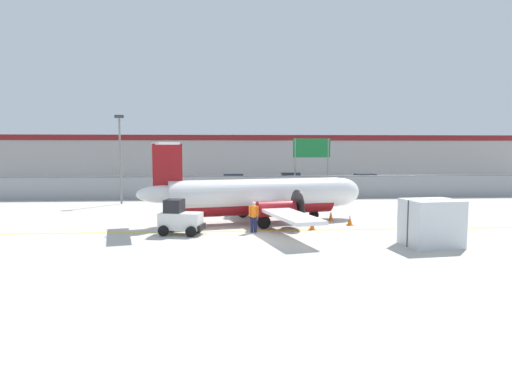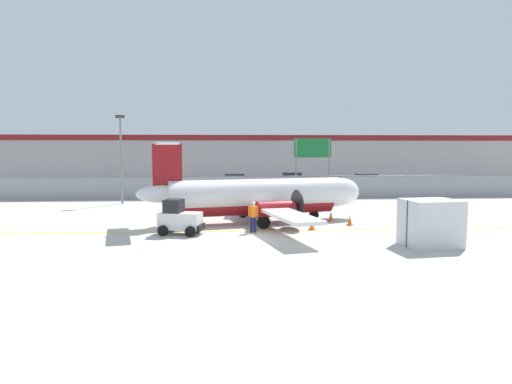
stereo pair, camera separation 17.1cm
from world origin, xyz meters
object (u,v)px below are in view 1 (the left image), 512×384
object	(u,v)px
cargo_container	(431,223)
highway_sign	(312,153)
parked_car_1	(181,184)
traffic_cone_far_left	(350,220)
parked_car_4	(364,181)
baggage_tug	(180,219)
traffic_cone_near_left	(312,224)
parked_car_2	(235,181)
parked_car_3	(289,179)
apron_light_pole	(120,152)
commuter_airplane	(261,197)
ground_crew_worker	(254,215)
parked_car_0	(106,184)
traffic_cone_near_right	(331,216)

from	to	relation	value
cargo_container	highway_sign	distance (m)	23.04
parked_car_1	highway_sign	xyz separation A→B (m)	(12.82, -4.06, 3.24)
traffic_cone_far_left	parked_car_4	world-z (taller)	parked_car_4
baggage_tug	highway_sign	size ratio (longest dim) A/B	0.46
traffic_cone_near_left	traffic_cone_far_left	size ratio (longest dim) A/B	1.00
parked_car_2	parked_car_3	distance (m)	6.96
parked_car_1	apron_light_pole	bearing A→B (deg)	71.65
commuter_airplane	highway_sign	world-z (taller)	highway_sign
parked_car_4	apron_light_pole	distance (m)	27.58
commuter_airplane	ground_crew_worker	size ratio (longest dim) A/B	9.38
parked_car_2	traffic_cone_near_left	bearing A→B (deg)	-80.37
baggage_tug	parked_car_4	size ratio (longest dim) A/B	0.59
parked_car_1	apron_light_pole	xyz separation A→B (m)	(-4.04, -9.28, 3.41)
commuter_airplane	parked_car_0	distance (m)	24.11
cargo_container	traffic_cone_far_left	world-z (taller)	cargo_container
commuter_airplane	parked_car_3	size ratio (longest dim) A/B	3.76
parked_car_4	highway_sign	distance (m)	10.93
ground_crew_worker	traffic_cone_far_left	distance (m)	6.24
cargo_container	parked_car_2	distance (m)	32.27
commuter_airplane	traffic_cone_near_left	distance (m)	4.10
cargo_container	traffic_cone_far_left	size ratio (longest dim) A/B	4.11
commuter_airplane	ground_crew_worker	bearing A→B (deg)	-114.62
parked_car_3	parked_car_4	bearing A→B (deg)	159.50
cargo_container	apron_light_pole	bearing A→B (deg)	128.82
ground_crew_worker	apron_light_pole	xyz separation A→B (m)	(-10.06, 13.55, 3.35)
traffic_cone_near_left	parked_car_3	size ratio (longest dim) A/B	0.15
cargo_container	traffic_cone_near_left	size ratio (longest dim) A/B	4.11
baggage_tug	parked_car_3	world-z (taller)	baggage_tug
parked_car_3	highway_sign	world-z (taller)	highway_sign
cargo_container	traffic_cone_far_left	xyz separation A→B (m)	(-2.20, 5.97, -0.79)
cargo_container	parked_car_3	size ratio (longest dim) A/B	0.62
baggage_tug	traffic_cone_near_left	xyz separation A→B (m)	(7.32, 0.86, -0.54)
parked_car_4	traffic_cone_far_left	bearing A→B (deg)	68.74
parked_car_1	parked_car_2	size ratio (longest dim) A/B	1.02
parked_car_1	traffic_cone_near_right	bearing A→B (deg)	125.34
parked_car_0	cargo_container	bearing A→B (deg)	-47.69
traffic_cone_near_left	parked_car_4	size ratio (longest dim) A/B	0.15
traffic_cone_far_left	parked_car_1	distance (m)	24.05
ground_crew_worker	traffic_cone_near_right	bearing A→B (deg)	115.18
apron_light_pole	cargo_container	bearing A→B (deg)	-44.08
traffic_cone_near_right	highway_sign	distance (m)	15.71
parked_car_4	cargo_container	bearing A→B (deg)	76.30
ground_crew_worker	parked_car_1	size ratio (longest dim) A/B	0.39
cargo_container	parked_car_0	distance (m)	34.52
parked_car_0	parked_car_3	xyz separation A→B (m)	(19.81, 6.48, 0.00)
commuter_airplane	baggage_tug	bearing A→B (deg)	-154.89
commuter_airplane	traffic_cone_near_right	world-z (taller)	commuter_airplane
ground_crew_worker	highway_sign	distance (m)	20.22
traffic_cone_near_right	parked_car_0	world-z (taller)	parked_car_0
highway_sign	ground_crew_worker	bearing A→B (deg)	-109.92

